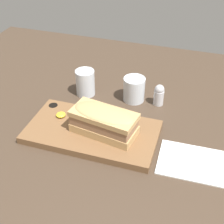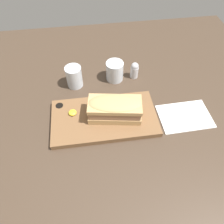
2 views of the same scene
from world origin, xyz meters
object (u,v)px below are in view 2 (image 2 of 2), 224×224
Objects in this scene: sandwich at (115,108)px; wine_glass at (115,72)px; serving_board at (104,118)px; water_glass at (74,78)px; napkin at (185,116)px; salt_shaker at (134,70)px.

sandwich reaches higher than wine_glass.
water_glass is at bearing 116.29° from serving_board.
water_glass is (-13.92, 20.51, -2.58)cm from sandwich.
serving_board is 4.22× the size of water_glass.
sandwich is 2.37× the size of wine_glass.
serving_board reaches higher than napkin.
serving_board is 30.58cm from napkin.
sandwich reaches higher than serving_board.
salt_shaker is (11.82, 22.06, -2.78)cm from sandwich.
salt_shaker is (25.74, 1.55, -0.21)cm from water_glass.
water_glass reaches higher than napkin.
napkin is (30.44, -2.77, -0.90)cm from serving_board.
napkin is at bearing -46.56° from wine_glass.
napkin is (26.51, -2.49, -6.35)cm from sandwich.
wine_glass reaches higher than napkin.
salt_shaker is at bearing 61.82° from sandwich.
wine_glass is at bearing 71.85° from serving_board.
sandwich reaches higher than napkin.
sandwich reaches higher than salt_shaker.
water_glass reaches higher than wine_glass.
serving_board is 1.94× the size of sandwich.
sandwich is at bearing -118.18° from salt_shaker.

